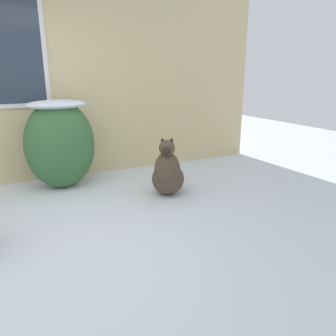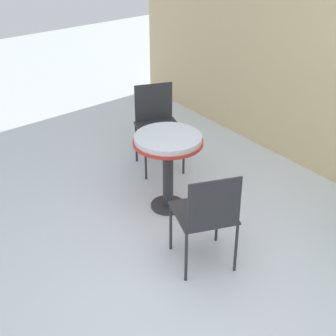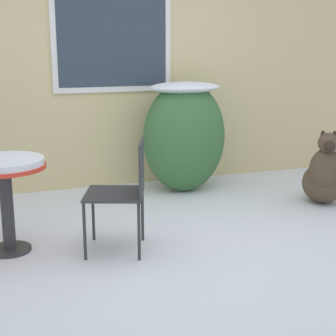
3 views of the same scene
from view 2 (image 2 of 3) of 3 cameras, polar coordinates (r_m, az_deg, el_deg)
The scene contains 4 objects.
ground_plane at distance 3.85m, azimuth 5.77°, elevation -15.80°, with size 16.00×16.00×0.00m, color silver.
patio_table at distance 4.61m, azimuth 0.00°, elevation 1.95°, with size 0.63×0.63×0.74m.
patio_chair_near_table at distance 5.41m, azimuth -1.20°, elevation 5.11°, with size 0.57×0.57×0.87m.
patio_chair_far_side at distance 3.94m, azimuth 4.34°, elevation -5.07°, with size 0.57×0.57×0.87m.
Camera 2 is at (1.95, -1.90, 2.72)m, focal length 55.00 mm.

